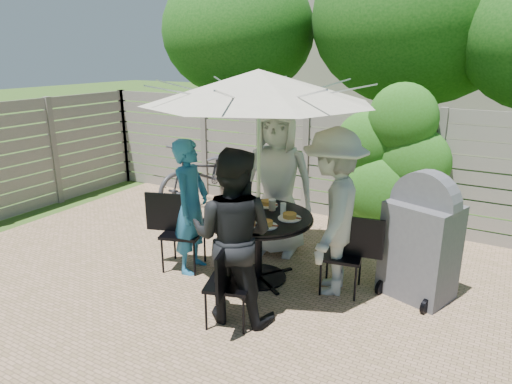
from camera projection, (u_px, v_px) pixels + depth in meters
The scene contains 24 objects.
backyard_envelope at pixel (416, 51), 12.85m from camera, with size 60.00×60.00×5.00m.
patio_table at pixel (258, 235), 5.20m from camera, with size 1.45×1.45×0.80m.
umbrella at pixel (259, 86), 4.71m from camera, with size 2.94×2.94×2.39m.
chair_back at pixel (279, 228), 6.16m from camera, with size 0.52×0.71×0.95m.
person_back at pixel (278, 182), 5.84m from camera, with size 0.94×0.61×1.93m, color silver.
chair_left at pixel (183, 247), 5.55m from camera, with size 0.73×0.58×0.96m.
person_left at pixel (191, 207), 5.36m from camera, with size 0.59×0.39×1.62m, color #236A9A.
chair_front at pixel (229, 300), 4.40m from camera, with size 0.53×0.67×0.88m.
person_front at pixel (233, 237), 4.35m from camera, with size 0.84×0.66×1.74m, color black.
chair_right at pixel (342, 270), 5.00m from camera, with size 0.68×0.50×0.90m.
person_right at pixel (333, 213), 4.85m from camera, with size 1.18×0.68×1.83m, color #A4A7A2.
plate_back at pixel (267, 204), 5.45m from camera, with size 0.26×0.26×0.06m.
plate_left at pixel (228, 210), 5.22m from camera, with size 0.26×0.26×0.06m.
plate_front at pixel (248, 224), 4.79m from camera, with size 0.26×0.26×0.06m.
plate_right at pixel (290, 217), 5.02m from camera, with size 0.26×0.26×0.06m.
plate_extra at pixel (266, 224), 4.79m from camera, with size 0.24×0.24×0.06m.
glass_back at pixel (256, 202), 5.37m from camera, with size 0.07×0.07×0.14m, color silver.
glass_left at pixel (233, 210), 5.09m from camera, with size 0.07×0.07×0.14m, color silver.
glass_front at pixel (261, 218), 4.84m from camera, with size 0.07×0.07×0.14m, color silver.
glass_right at pixel (283, 209), 5.13m from camera, with size 0.07×0.07×0.14m, color silver.
syrup_jug at pixel (255, 207), 5.17m from camera, with size 0.09×0.09×0.16m, color #59280C.
coffee_cup at pixel (272, 205), 5.28m from camera, with size 0.08×0.08×0.12m, color #C6B293.
bicycle at pixel (206, 174), 7.92m from camera, with size 0.72×2.05×1.08m, color #333338.
bbq_grill at pixel (421, 241), 4.82m from camera, with size 0.82×0.72×1.41m.
Camera 1 is at (2.87, -3.63, 2.55)m, focal length 32.00 mm.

